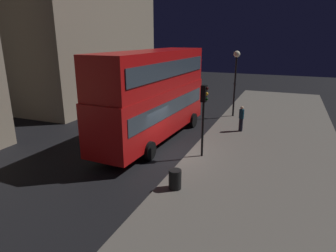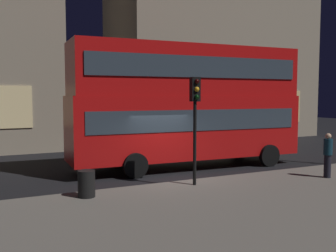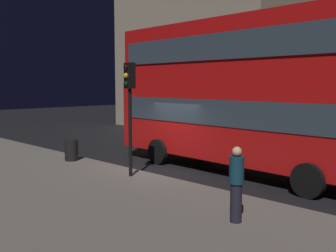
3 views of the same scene
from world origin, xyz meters
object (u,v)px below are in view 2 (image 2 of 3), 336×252
(pedestrian, at_px, (328,155))
(litter_bin, at_px, (86,184))
(double_decker_bus, at_px, (187,101))
(traffic_light_near_kerb, at_px, (195,108))

(pedestrian, relative_size, litter_bin, 2.06)
(litter_bin, bearing_deg, pedestrian, -7.99)
(double_decker_bus, distance_m, pedestrian, 6.33)
(pedestrian, bearing_deg, double_decker_bus, 115.66)
(pedestrian, distance_m, litter_bin, 9.20)
(double_decker_bus, relative_size, pedestrian, 6.31)
(double_decker_bus, xyz_separation_m, pedestrian, (3.51, -4.85, -2.05))
(pedestrian, bearing_deg, litter_bin, 161.78)
(double_decker_bus, height_order, traffic_light_near_kerb, double_decker_bus)
(traffic_light_near_kerb, height_order, litter_bin, traffic_light_near_kerb)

